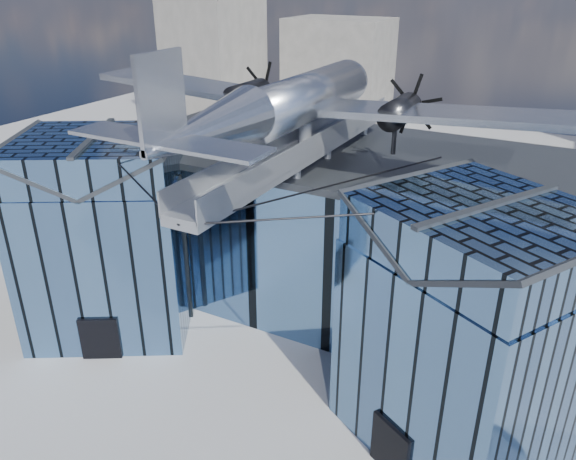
% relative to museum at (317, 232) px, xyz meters
% --- Properties ---
extents(ground_plane, '(120.00, 120.00, 0.00)m').
position_rel_museum_xyz_m(ground_plane, '(-0.00, -5.82, -5.54)').
color(ground_plane, gray).
extents(museum, '(32.88, 24.50, 17.60)m').
position_rel_museum_xyz_m(museum, '(0.00, 0.00, 0.00)').
color(museum, '#4D719D').
rests_on(museum, ground).
extents(bg_towers, '(77.00, 24.50, 26.00)m').
position_rel_museum_xyz_m(bg_towers, '(1.45, 44.67, 4.47)').
color(bg_towers, slate).
rests_on(bg_towers, ground).
extents(tree_plaza_w, '(4.41, 4.41, 5.24)m').
position_rel_museum_xyz_m(tree_plaza_w, '(-16.57, -7.49, -1.99)').
color(tree_plaza_w, '#352615').
rests_on(tree_plaza_w, ground).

